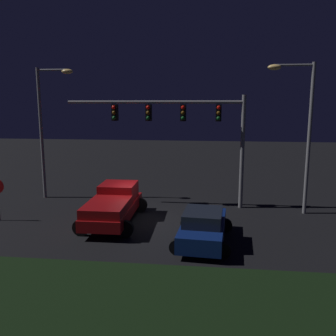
# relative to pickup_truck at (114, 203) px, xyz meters

# --- Properties ---
(ground_plane) EXTENTS (80.00, 80.00, 0.00)m
(ground_plane) POSITION_rel_pickup_truck_xyz_m (1.17, 0.59, -1.00)
(ground_plane) COLOR black
(grass_median) EXTENTS (22.02, 5.64, 0.10)m
(grass_median) POSITION_rel_pickup_truck_xyz_m (1.17, -7.73, -0.95)
(grass_median) COLOR black
(grass_median) RESTS_ON ground_plane
(pickup_truck) EXTENTS (2.90, 5.42, 1.80)m
(pickup_truck) POSITION_rel_pickup_truck_xyz_m (0.00, 0.00, 0.00)
(pickup_truck) COLOR maroon
(pickup_truck) RESTS_ON ground_plane
(car_sedan) EXTENTS (2.71, 4.53, 1.51)m
(car_sedan) POSITION_rel_pickup_truck_xyz_m (4.60, -2.34, -0.26)
(car_sedan) COLOR navy
(car_sedan) RESTS_ON ground_plane
(traffic_signal_gantry) EXTENTS (10.32, 0.56, 6.50)m
(traffic_signal_gantry) POSITION_rel_pickup_truck_xyz_m (3.32, 3.32, 4.03)
(traffic_signal_gantry) COLOR slate
(traffic_signal_gantry) RESTS_ON ground_plane
(street_lamp_left) EXTENTS (2.34, 0.44, 8.18)m
(street_lamp_left) POSITION_rel_pickup_truck_xyz_m (-5.29, 4.24, 4.12)
(street_lamp_left) COLOR slate
(street_lamp_left) RESTS_ON ground_plane
(street_lamp_right) EXTENTS (2.45, 0.44, 8.15)m
(street_lamp_right) POSITION_rel_pickup_truck_xyz_m (9.65, 2.61, 4.12)
(street_lamp_right) COLOR slate
(street_lamp_right) RESTS_ON ground_plane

